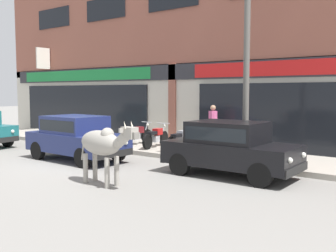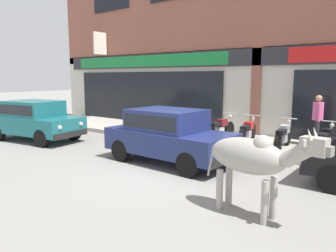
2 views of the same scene
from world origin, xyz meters
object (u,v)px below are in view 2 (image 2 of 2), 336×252
at_px(car_0, 168,133).
at_px(car_2, 35,118).
at_px(cow, 252,157).
at_px(motorcycle_1, 247,132).
at_px(motorcycle_0, 220,128).
at_px(motorcycle_2, 283,136).
at_px(motorcycle_3, 325,140).
at_px(pedestrian, 318,115).

bearing_deg(car_0, car_2, -174.55).
relative_size(cow, car_2, 0.57).
bearing_deg(motorcycle_1, cow, -64.46).
bearing_deg(cow, car_2, 171.86).
relative_size(car_0, motorcycle_0, 2.01).
height_order(cow, motorcycle_0, cow).
distance_m(motorcycle_1, motorcycle_2, 1.20).
height_order(motorcycle_2, motorcycle_3, same).
height_order(cow, motorcycle_1, cow).
distance_m(motorcycle_0, pedestrian, 3.13).
distance_m(cow, pedestrian, 5.95).
bearing_deg(car_2, motorcycle_3, 21.85).
xyz_separation_m(motorcycle_3, pedestrian, (-0.49, 1.01, 0.60)).
relative_size(car_2, motorcycle_3, 2.08).
xyz_separation_m(car_0, motorcycle_2, (2.07, 2.99, -0.27)).
relative_size(cow, car_0, 0.59).
distance_m(motorcycle_2, pedestrian, 1.42).
height_order(car_0, car_2, same).
xyz_separation_m(motorcycle_1, pedestrian, (1.87, 1.03, 0.60)).
distance_m(cow, motorcycle_0, 6.04).
bearing_deg(motorcycle_2, cow, -76.64).
distance_m(cow, motorcycle_1, 5.45).
distance_m(car_0, pedestrian, 4.93).
bearing_deg(car_2, car_0, 5.45).
height_order(car_0, motorcycle_0, car_0).
distance_m(car_0, motorcycle_0, 3.14).
xyz_separation_m(motorcycle_2, pedestrian, (0.67, 1.10, 0.60)).
bearing_deg(motorcycle_2, motorcycle_0, 176.43).
xyz_separation_m(cow, car_0, (-3.22, 1.84, -0.19)).
xyz_separation_m(motorcycle_0, motorcycle_1, (1.06, -0.07, 0.00)).
height_order(cow, motorcycle_3, cow).
bearing_deg(motorcycle_1, car_0, -106.03).
relative_size(motorcycle_1, motorcycle_2, 0.99).
bearing_deg(cow, motorcycle_0, 124.37).
distance_m(motorcycle_0, motorcycle_1, 1.06).
bearing_deg(car_0, motorcycle_1, 73.97).
relative_size(car_0, motorcycle_1, 2.03).
height_order(car_2, motorcycle_3, car_2).
distance_m(car_0, car_2, 5.83).
bearing_deg(motorcycle_1, motorcycle_0, 176.16).
height_order(cow, car_2, cow).
xyz_separation_m(motorcycle_0, motorcycle_3, (3.41, -0.06, 0.00)).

